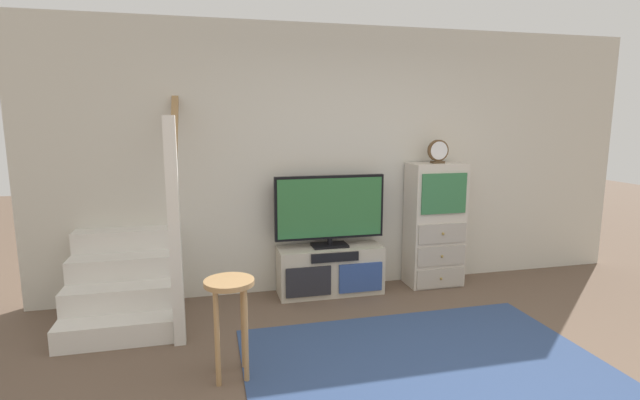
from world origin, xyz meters
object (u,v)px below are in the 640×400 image
(television, at_px, (330,209))
(side_cabinet, at_px, (435,225))
(media_console, at_px, (330,270))
(desk_clock, at_px, (438,152))
(bar_stool_near, at_px, (230,305))

(television, bearing_deg, side_cabinet, -0.68)
(media_console, distance_m, television, 0.63)
(side_cabinet, bearing_deg, desk_clock, -110.56)
(desk_clock, bearing_deg, media_console, 179.76)
(desk_clock, distance_m, bar_stool_near, 2.78)
(side_cabinet, relative_size, desk_clock, 5.41)
(side_cabinet, bearing_deg, media_console, -179.50)
(media_console, distance_m, bar_stool_near, 1.78)
(side_cabinet, xyz_separation_m, desk_clock, (-0.01, -0.01, 0.78))
(media_console, height_order, desk_clock, desk_clock)
(media_console, xyz_separation_m, side_cabinet, (1.16, 0.01, 0.41))
(media_console, bearing_deg, desk_clock, -0.24)
(media_console, relative_size, television, 0.95)
(television, height_order, desk_clock, desk_clock)
(desk_clock, bearing_deg, side_cabinet, 69.44)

